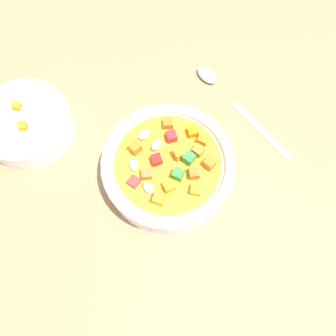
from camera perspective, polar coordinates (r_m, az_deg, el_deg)
name	(u,v)px	position (r cm, az deg, el deg)	size (l,w,h in cm)	color
ground_plane	(168,176)	(48.05, 0.00, -1.43)	(140.00, 140.00, 2.00)	#9E754F
soup_bowl_main	(168,167)	(44.64, 0.01, 0.17)	(17.26, 17.26, 5.72)	white
spoon	(234,102)	(52.69, 11.04, 10.85)	(19.92, 3.40, 1.10)	silver
side_bowl_small	(26,123)	(52.08, -22.72, 6.98)	(12.84, 12.84, 4.29)	white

